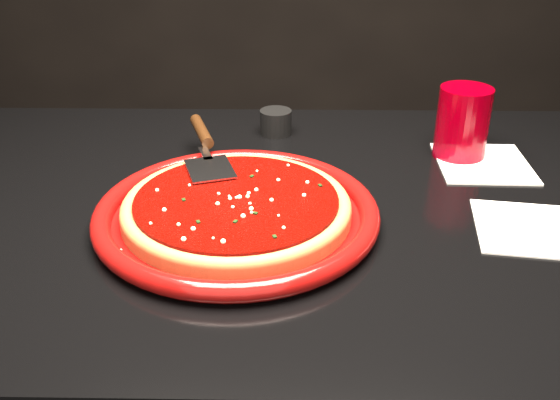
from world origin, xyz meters
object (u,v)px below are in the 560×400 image
Objects in this scene: ramekin at (276,122)px; plate at (237,213)px; cup at (462,123)px; pizza_server at (206,147)px; table at (278,385)px.

plate is at bearing -97.96° from ramekin.
plate is 0.44m from cup.
table is at bearing -55.55° from pizza_server.
plate is 6.75× the size of ramekin.
plate is 0.34m from ramekin.
cup is at bearing 32.87° from plate.
cup is (0.43, 0.08, 0.01)m from pizza_server.
cup reaches higher than ramekin.
cup is 2.06× the size of ramekin.
ramekin is at bearing 41.15° from pizza_server.
table is 4.25× the size of pizza_server.
pizza_server is at bearing -169.45° from cup.
pizza_server is (-0.12, 0.09, 0.42)m from table.
cup is 0.34m from ramekin.
table is 20.26× the size of ramekin.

